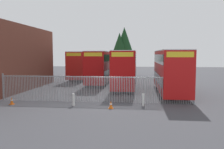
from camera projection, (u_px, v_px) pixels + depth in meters
ground_plane at (116, 89)px, 27.70m from camera, size 100.00×100.00×0.00m
palisade_fence at (95, 88)px, 19.78m from camera, size 16.39×0.14×2.35m
double_decker_bus_near_gate at (125, 68)px, 28.27m from camera, size 2.54×10.81×4.42m
double_decker_bus_behind_fence_left at (170, 70)px, 24.13m from camera, size 2.54×10.81×4.42m
double_decker_bus_behind_fence_right at (100, 66)px, 32.75m from camera, size 2.54×10.81×4.42m
double_decker_bus_far_back at (83, 64)px, 38.82m from camera, size 2.54×10.81×4.42m
bollard_near_left at (74, 100)px, 18.38m from camera, size 0.20×0.20×0.95m
bollard_center_front at (143, 100)px, 18.33m from camera, size 0.20×0.20×0.95m
traffic_cone_by_gate at (111, 105)px, 17.46m from camera, size 0.34×0.34×0.59m
traffic_cone_mid_forecourt at (12, 101)px, 18.92m from camera, size 0.34×0.34×0.59m
tree_tall_back at (120, 47)px, 43.99m from camera, size 3.66×3.66×8.03m
tree_short_side at (124, 44)px, 44.81m from camera, size 4.53×4.53×9.14m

